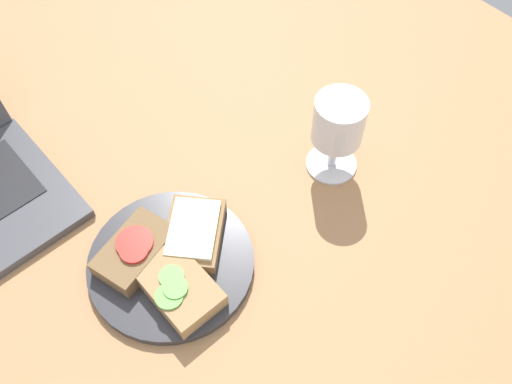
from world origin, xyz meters
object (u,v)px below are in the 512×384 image
object	(u,v)px
sandwich_with_cucumber	(179,287)
sandwich_with_cheese	(194,232)
plate	(171,263)
wine_glass	(338,124)
sandwich_with_tomato	(135,250)

from	to	relation	value
sandwich_with_cucumber	sandwich_with_cheese	bearing A→B (deg)	38.14
plate	wine_glass	size ratio (longest dim) A/B	1.65
plate	sandwich_with_cheese	distance (cm)	4.95
sandwich_with_cucumber	wine_glass	distance (cm)	30.08
plate	sandwich_with_cucumber	bearing A→B (deg)	-112.25
sandwich_with_tomato	sandwich_with_cheese	world-z (taller)	sandwich_with_tomato
plate	sandwich_with_cheese	bearing A→B (deg)	8.32
sandwich_with_cucumber	sandwich_with_cheese	distance (cm)	7.96
sandwich_with_cheese	wine_glass	xyz separation A→B (cm)	(23.07, -3.15, 6.53)
sandwich_with_cucumber	plate	bearing A→B (deg)	67.75
sandwich_with_tomato	wine_glass	size ratio (longest dim) A/B	0.89
sandwich_with_tomato	sandwich_with_cheese	bearing A→B (deg)	-21.60
wine_glass	plate	bearing A→B (deg)	174.84
sandwich_with_tomato	sandwich_with_cheese	distance (cm)	7.90
sandwich_with_cheese	sandwich_with_tomato	bearing A→B (deg)	158.40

